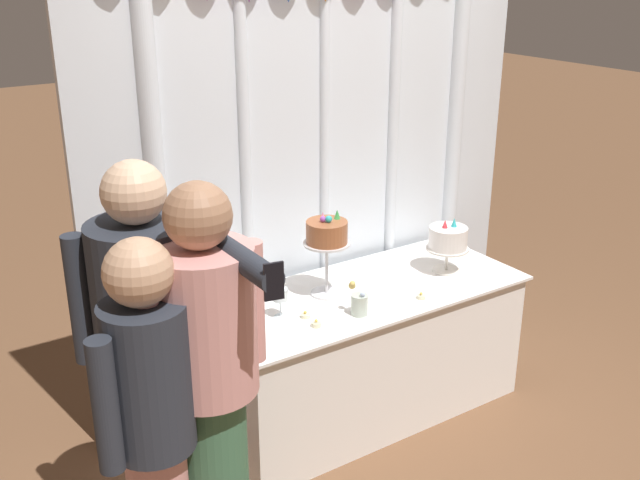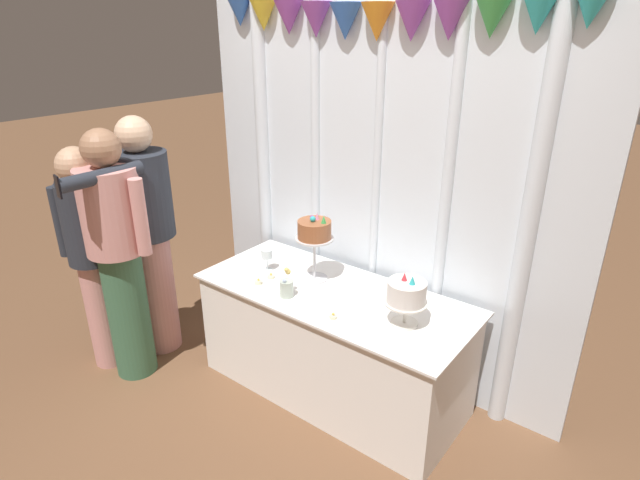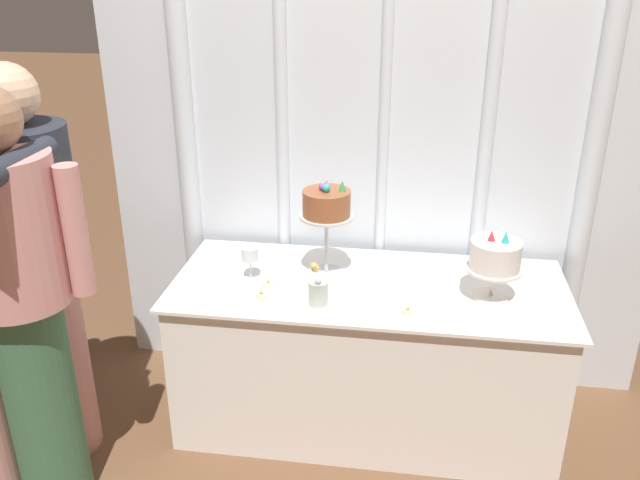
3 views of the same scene
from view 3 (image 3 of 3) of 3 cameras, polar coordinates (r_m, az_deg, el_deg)
name	(u,v)px [view 3 (image 3 of 3)]	position (r m, az deg, el deg)	size (l,w,h in m)	color
ground_plane	(363,432)	(3.18, 3.72, -16.33)	(24.00, 24.00, 0.00)	brown
draped_curtain	(382,93)	(3.02, 5.43, 12.63)	(2.63, 0.19, 2.60)	silver
cake_table	(367,354)	(3.04, 4.07, -9.88)	(1.71, 0.73, 0.72)	white
cake_display_nearleft	(327,208)	(2.81, 0.58, 2.76)	(0.24, 0.24, 0.44)	silver
cake_display_nearright	(495,258)	(2.76, 14.99, -1.50)	(0.23, 0.23, 0.30)	silver
wine_glass	(250,255)	(2.87, -6.13, -1.32)	(0.08, 0.08, 0.15)	silver
flower_vase	(318,290)	(2.67, -0.18, -4.40)	(0.08, 0.10, 0.17)	#B2C1B2
tealight_far_left	(261,296)	(2.74, -5.14, -4.88)	(0.05, 0.05, 0.04)	beige
tealight_near_left	(268,285)	(2.83, -4.51, -3.91)	(0.05, 0.05, 0.04)	beige
tealight_near_right	(408,312)	(2.64, 7.63, -6.20)	(0.04, 0.04, 0.04)	beige
guest_girl_blue_dress	(36,260)	(2.84, -23.46, -1.58)	(0.52, 0.89, 1.69)	#D6938E
guest_man_pink_jacket	(21,299)	(2.58, -24.55, -4.69)	(0.52, 0.44, 1.67)	#3D6B4C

